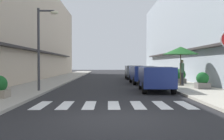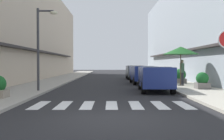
# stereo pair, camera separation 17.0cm
# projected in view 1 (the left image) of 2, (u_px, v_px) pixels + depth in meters

# --- Properties ---
(ground_plane) EXTENTS (100.75, 100.75, 0.00)m
(ground_plane) POSITION_uv_depth(u_px,v_px,m) (110.00, 81.00, 26.33)
(ground_plane) COLOR #232326
(sidewalk_left) EXTENTS (3.12, 64.11, 0.12)m
(sidewalk_left) POSITION_uv_depth(u_px,v_px,m) (57.00, 80.00, 26.25)
(sidewalk_left) COLOR #9E998E
(sidewalk_left) RESTS_ON ground_plane
(sidewalk_right) EXTENTS (3.12, 64.11, 0.12)m
(sidewalk_right) POSITION_uv_depth(u_px,v_px,m) (164.00, 80.00, 26.40)
(sidewalk_right) COLOR #ADA899
(sidewalk_right) RESTS_ON ground_plane
(building_row_left) EXTENTS (5.50, 43.21, 10.35)m
(building_row_left) POSITION_uv_depth(u_px,v_px,m) (18.00, 29.00, 27.37)
(building_row_left) COLOR #C6B299
(building_row_left) RESTS_ON ground_plane
(building_row_right) EXTENTS (5.50, 43.21, 10.63)m
(building_row_right) POSITION_uv_depth(u_px,v_px,m) (201.00, 28.00, 27.64)
(building_row_right) COLOR #939EA8
(building_row_right) RESTS_ON ground_plane
(crosswalk) EXTENTS (6.15, 2.20, 0.01)m
(crosswalk) POSITION_uv_depth(u_px,v_px,m) (114.00, 105.00, 10.73)
(crosswalk) COLOR silver
(crosswalk) RESTS_ON ground_plane
(parked_car_near) EXTENTS (1.94, 4.08, 1.47)m
(parked_car_near) POSITION_uv_depth(u_px,v_px,m) (156.00, 76.00, 15.97)
(parked_car_near) COLOR navy
(parked_car_near) RESTS_ON ground_plane
(parked_car_mid) EXTENTS (1.91, 4.06, 1.47)m
(parked_car_mid) POSITION_uv_depth(u_px,v_px,m) (142.00, 73.00, 22.37)
(parked_car_mid) COLOR navy
(parked_car_mid) RESTS_ON ground_plane
(parked_car_far) EXTENTS (1.82, 3.95, 1.47)m
(parked_car_far) POSITION_uv_depth(u_px,v_px,m) (134.00, 71.00, 29.08)
(parked_car_far) COLOR #4C5156
(parked_car_far) RESTS_ON ground_plane
(street_lamp) EXTENTS (1.19, 0.28, 4.67)m
(street_lamp) POSITION_uv_depth(u_px,v_px,m) (42.00, 39.00, 15.38)
(street_lamp) COLOR #38383D
(street_lamp) RESTS_ON sidewalk_left
(cafe_umbrella) EXTENTS (2.54, 2.54, 2.74)m
(cafe_umbrella) POSITION_uv_depth(u_px,v_px,m) (181.00, 51.00, 19.16)
(cafe_umbrella) COLOR #262626
(cafe_umbrella) RESTS_ON sidewalk_right
(planter_midblock) EXTENTS (0.78, 0.78, 1.02)m
(planter_midblock) POSITION_uv_depth(u_px,v_px,m) (203.00, 81.00, 16.55)
(planter_midblock) COLOR slate
(planter_midblock) RESTS_ON sidewalk_right
(planter_far) EXTENTS (0.89, 0.89, 1.14)m
(planter_far) POSITION_uv_depth(u_px,v_px,m) (180.00, 76.00, 21.26)
(planter_far) COLOR slate
(planter_far) RESTS_ON sidewalk_right
(pedestrian_walking_near) EXTENTS (0.34, 0.34, 1.82)m
(pedestrian_walking_near) POSITION_uv_depth(u_px,v_px,m) (182.00, 71.00, 19.96)
(pedestrian_walking_near) COLOR #282B33
(pedestrian_walking_near) RESTS_ON sidewalk_right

